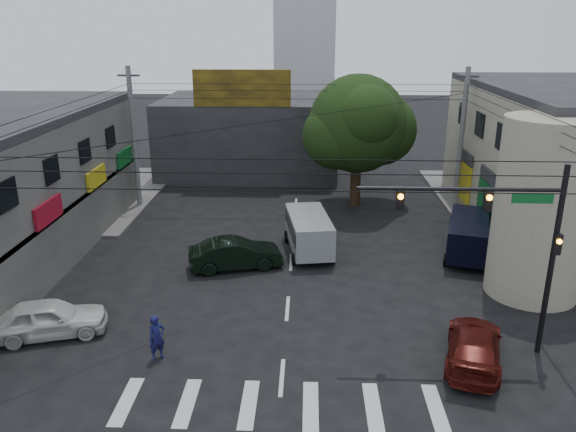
# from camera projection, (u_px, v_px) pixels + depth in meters

# --- Properties ---
(ground) EXTENTS (160.00, 160.00, 0.00)m
(ground) POSITION_uv_depth(u_px,v_px,m) (286.00, 333.00, 22.33)
(ground) COLOR black
(ground) RESTS_ON ground
(sidewalk_far_left) EXTENTS (16.00, 16.00, 0.15)m
(sidewalk_far_left) POSITION_uv_depth(u_px,v_px,m) (44.00, 195.00, 39.97)
(sidewalk_far_left) COLOR #514F4C
(sidewalk_far_left) RESTS_ON ground
(sidewalk_far_right) EXTENTS (16.00, 16.00, 0.15)m
(sidewalk_far_right) POSITION_uv_depth(u_px,v_px,m) (557.00, 201.00, 38.68)
(sidewalk_far_right) COLOR #514F4C
(sidewalk_far_right) RESTS_ON ground
(corner_column) EXTENTS (4.00, 4.00, 8.00)m
(corner_column) POSITION_uv_depth(u_px,v_px,m) (541.00, 209.00, 24.42)
(corner_column) COLOR gray
(corner_column) RESTS_ON ground
(building_far) EXTENTS (14.00, 10.00, 6.00)m
(building_far) POSITION_uv_depth(u_px,v_px,m) (250.00, 135.00, 46.08)
(building_far) COLOR #232326
(building_far) RESTS_ON ground
(billboard) EXTENTS (7.00, 0.30, 2.60)m
(billboard) POSITION_uv_depth(u_px,v_px,m) (242.00, 88.00, 40.05)
(billboard) COLOR olive
(billboard) RESTS_ON building_far
(street_tree) EXTENTS (6.40, 6.40, 8.70)m
(street_tree) POSITION_uv_depth(u_px,v_px,m) (358.00, 124.00, 36.48)
(street_tree) COLOR black
(street_tree) RESTS_ON ground
(traffic_gantry) EXTENTS (7.10, 0.35, 7.20)m
(traffic_gantry) POSITION_uv_depth(u_px,v_px,m) (508.00, 230.00, 19.54)
(traffic_gantry) COLOR black
(traffic_gantry) RESTS_ON ground
(utility_pole_far_left) EXTENTS (0.32, 0.32, 9.20)m
(utility_pole_far_left) POSITION_uv_depth(u_px,v_px,m) (134.00, 139.00, 36.34)
(utility_pole_far_left) COLOR #59595B
(utility_pole_far_left) RESTS_ON ground
(utility_pole_far_right) EXTENTS (0.32, 0.32, 9.20)m
(utility_pole_far_right) POSITION_uv_depth(u_px,v_px,m) (461.00, 141.00, 35.59)
(utility_pole_far_right) COLOR #59595B
(utility_pole_far_right) RESTS_ON ground
(dark_sedan) EXTENTS (3.97, 5.45, 1.52)m
(dark_sedan) POSITION_uv_depth(u_px,v_px,m) (236.00, 254.00, 28.01)
(dark_sedan) COLOR black
(dark_sedan) RESTS_ON ground
(white_compact) EXTENTS (4.13, 5.33, 1.49)m
(white_compact) POSITION_uv_depth(u_px,v_px,m) (49.00, 318.00, 21.91)
(white_compact) COLOR silver
(white_compact) RESTS_ON ground
(maroon_sedan) EXTENTS (4.38, 5.63, 1.34)m
(maroon_sedan) POSITION_uv_depth(u_px,v_px,m) (474.00, 345.00, 20.20)
(maroon_sedan) COLOR #430D09
(maroon_sedan) RESTS_ON ground
(silver_minivan) EXTENTS (5.36, 3.43, 2.05)m
(silver_minivan) POSITION_uv_depth(u_px,v_px,m) (309.00, 234.00, 29.93)
(silver_minivan) COLOR #A3A6AB
(silver_minivan) RESTS_ON ground
(navy_van) EXTENTS (6.09, 4.66, 2.02)m
(navy_van) POSITION_uv_depth(u_px,v_px,m) (468.00, 238.00, 29.46)
(navy_van) COLOR black
(navy_van) RESTS_ON ground
(traffic_officer) EXTENTS (1.05, 1.04, 1.74)m
(traffic_officer) POSITION_uv_depth(u_px,v_px,m) (157.00, 338.00, 20.32)
(traffic_officer) COLOR #131443
(traffic_officer) RESTS_ON ground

